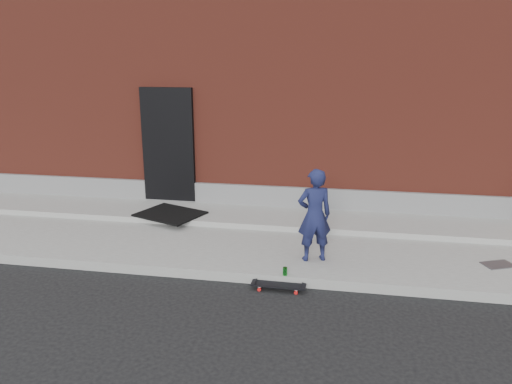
# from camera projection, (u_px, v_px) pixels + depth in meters

# --- Properties ---
(ground) EXTENTS (80.00, 80.00, 0.00)m
(ground) POSITION_uv_depth(u_px,v_px,m) (277.00, 286.00, 7.01)
(ground) COLOR black
(ground) RESTS_ON ground
(sidewalk) EXTENTS (20.00, 3.00, 0.15)m
(sidewalk) POSITION_uv_depth(u_px,v_px,m) (289.00, 242.00, 8.41)
(sidewalk) COLOR gray
(sidewalk) RESTS_ON ground
(apron) EXTENTS (20.00, 1.20, 0.10)m
(apron) POSITION_uv_depth(u_px,v_px,m) (295.00, 219.00, 9.23)
(apron) COLOR gray
(apron) RESTS_ON sidewalk
(building) EXTENTS (20.00, 8.10, 5.00)m
(building) POSITION_uv_depth(u_px,v_px,m) (315.00, 79.00, 12.97)
(building) COLOR maroon
(building) RESTS_ON ground
(child) EXTENTS (0.60, 0.49, 1.41)m
(child) POSITION_uv_depth(u_px,v_px,m) (314.00, 215.00, 7.34)
(child) COLOR #161A3F
(child) RESTS_ON sidewalk
(skateboard) EXTENTS (0.73, 0.20, 0.08)m
(skateboard) POSITION_uv_depth(u_px,v_px,m) (278.00, 285.00, 6.87)
(skateboard) COLOR red
(skateboard) RESTS_ON ground
(soda_can) EXTENTS (0.08, 0.08, 0.12)m
(soda_can) POSITION_uv_depth(u_px,v_px,m) (285.00, 271.00, 6.98)
(soda_can) COLOR #198023
(soda_can) RESTS_ON sidewalk
(doormat) EXTENTS (1.36, 1.24, 0.03)m
(doormat) POSITION_uv_depth(u_px,v_px,m) (170.00, 214.00, 9.29)
(doormat) COLOR black
(doormat) RESTS_ON apron
(utility_plate) EXTENTS (0.52, 0.43, 0.01)m
(utility_plate) POSITION_uv_depth(u_px,v_px,m) (498.00, 265.00, 7.33)
(utility_plate) COLOR #55555A
(utility_plate) RESTS_ON sidewalk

